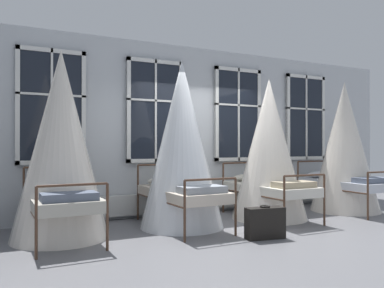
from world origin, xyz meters
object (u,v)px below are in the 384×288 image
cot_third (269,151)px  suitcase_dark (265,223)px  cot_second (182,146)px  cot_fourth (345,149)px  cot_first (61,147)px

cot_third → suitcase_dark: size_ratio=4.37×
cot_second → cot_fourth: 3.63m
cot_second → cot_third: 1.74m
cot_fourth → suitcase_dark: 3.32m
cot_third → cot_fourth: 1.89m
cot_fourth → suitcase_dark: size_ratio=4.49×
cot_second → cot_fourth: cot_second is taller
cot_second → suitcase_dark: 1.80m
cot_second → suitcase_dark: bearing=-151.5°
cot_third → cot_second: bearing=89.7°
cot_third → cot_first: bearing=89.4°
cot_third → cot_fourth: size_ratio=0.97×
cot_first → cot_second: bearing=-92.2°
cot_third → cot_fourth: bearing=-89.9°
cot_second → suitcase_dark: size_ratio=4.66×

